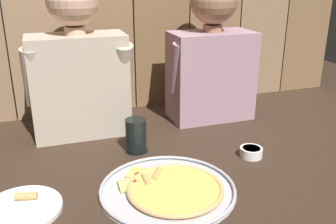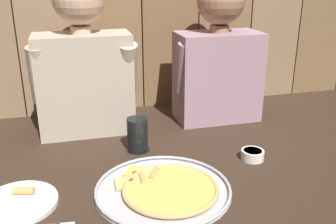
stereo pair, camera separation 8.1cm
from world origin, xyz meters
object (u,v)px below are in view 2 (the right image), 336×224
object	(u,v)px
dinner_plate	(18,202)
dipping_bowl	(253,154)
drinking_glass	(137,135)
diner_right	(218,52)
pizza_tray	(165,188)
diner_left	(83,58)

from	to	relation	value
dinner_plate	dipping_bowl	bearing A→B (deg)	6.41
drinking_glass	diner_right	xyz separation A→B (m)	(0.40, 0.24, 0.24)
dinner_plate	diner_right	size ratio (longest dim) A/B	0.36
dinner_plate	drinking_glass	bearing A→B (deg)	33.86
pizza_tray	diner_left	size ratio (longest dim) A/B	0.65
dinner_plate	diner_right	xyz separation A→B (m)	(0.80, 0.50, 0.29)
dinner_plate	drinking_glass	distance (m)	0.48
dipping_bowl	diner_right	world-z (taller)	diner_right
dinner_plate	dipping_bowl	distance (m)	0.78
drinking_glass	pizza_tray	bearing A→B (deg)	-84.77
drinking_glass	diner_left	distance (m)	0.38
dinner_plate	diner_left	xyz separation A→B (m)	(0.23, 0.50, 0.30)
pizza_tray	dipping_bowl	xyz separation A→B (m)	(0.35, 0.12, 0.01)
pizza_tray	diner_left	bearing A→B (deg)	109.81
dinner_plate	diner_right	distance (m)	0.99
pizza_tray	dinner_plate	bearing A→B (deg)	175.00
drinking_glass	diner_left	xyz separation A→B (m)	(-0.17, 0.24, 0.25)
diner_right	dinner_plate	bearing A→B (deg)	-147.87
dinner_plate	dipping_bowl	size ratio (longest dim) A/B	2.77
dipping_bowl	diner_right	size ratio (longest dim) A/B	0.13
drinking_glass	diner_left	bearing A→B (deg)	125.15
dipping_bowl	diner_right	xyz separation A→B (m)	(0.02, 0.42, 0.28)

